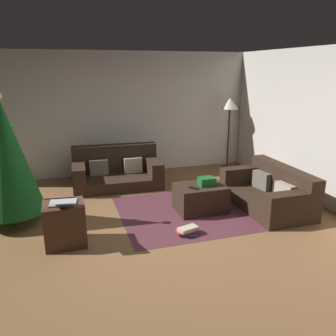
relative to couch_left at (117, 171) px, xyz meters
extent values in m
plane|color=brown|center=(0.04, -2.26, -0.28)|extent=(6.40, 6.40, 0.00)
cube|color=silver|center=(0.04, 0.88, 1.02)|extent=(6.40, 0.12, 2.60)
cube|color=#332319|center=(-0.01, -0.11, -0.17)|extent=(1.73, 1.02, 0.22)
cube|color=#332319|center=(0.01, 0.24, 0.21)|extent=(1.69, 0.32, 0.55)
cube|color=#332319|center=(0.72, -0.15, 0.08)|extent=(0.28, 0.95, 0.29)
cube|color=#332319|center=(-0.73, -0.08, 0.08)|extent=(0.28, 0.95, 0.29)
cube|color=#BCB299|center=(0.34, 0.02, 0.09)|extent=(0.36, 0.14, 0.30)
cube|color=#716B5B|center=(-0.33, 0.05, 0.09)|extent=(0.37, 0.15, 0.31)
cube|color=#332319|center=(2.19, -1.88, -0.18)|extent=(0.90, 1.67, 0.20)
cube|color=#332319|center=(2.51, -1.88, 0.16)|extent=(0.25, 1.67, 0.48)
cube|color=#332319|center=(2.18, -2.60, 0.07)|extent=(0.89, 0.24, 0.30)
cube|color=#332319|center=(2.19, -1.17, 0.07)|extent=(0.89, 0.24, 0.30)
cube|color=#BCB299|center=(2.31, -2.22, 0.07)|extent=(0.17, 0.37, 0.30)
cube|color=#716B5B|center=(2.31, -1.55, 0.07)|extent=(0.19, 0.38, 0.30)
cube|color=#332319|center=(1.09, -1.70, -0.07)|extent=(0.78, 0.59, 0.43)
cube|color=#19662D|center=(1.18, -1.73, 0.22)|extent=(0.24, 0.20, 0.13)
cube|color=black|center=(0.92, -1.82, 0.16)|extent=(0.13, 0.16, 0.02)
cylinder|color=brown|center=(-1.76, -1.32, -0.18)|extent=(0.10, 0.10, 0.20)
cone|color=#14531E|center=(-1.76, -1.32, 0.74)|extent=(0.94, 0.94, 1.65)
sphere|color=red|center=(-1.77, -1.23, 1.22)|extent=(0.08, 0.08, 0.08)
sphere|color=green|center=(-1.66, -1.32, 1.20)|extent=(0.09, 0.09, 0.09)
sphere|color=#2699E5|center=(-1.50, -1.44, 0.42)|extent=(0.07, 0.07, 0.07)
cube|color=#4C3323|center=(-1.04, -2.22, 0.01)|extent=(0.52, 0.44, 0.58)
cube|color=silver|center=(-1.04, -2.22, 0.30)|extent=(0.36, 0.29, 0.02)
cube|color=black|center=(-1.06, -2.38, 0.43)|extent=(0.36, 0.28, 0.10)
cube|color=#2D5193|center=(0.60, -2.46, -0.27)|extent=(0.28, 0.25, 0.03)
cube|color=#B7332D|center=(0.59, -2.44, -0.23)|extent=(0.30, 0.16, 0.04)
cube|color=beige|center=(0.59, -2.46, -0.19)|extent=(0.31, 0.22, 0.05)
cylinder|color=black|center=(2.65, 0.42, -0.27)|extent=(0.28, 0.28, 0.02)
cylinder|color=black|center=(2.65, 0.42, 0.41)|extent=(0.04, 0.04, 1.38)
cone|color=beige|center=(2.65, 0.42, 1.21)|extent=(0.36, 0.36, 0.24)
cube|color=#582C36|center=(1.09, -1.70, -0.28)|extent=(2.60, 2.00, 0.01)
camera|label=1|loc=(-0.98, -6.57, 1.97)|focal=36.94mm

